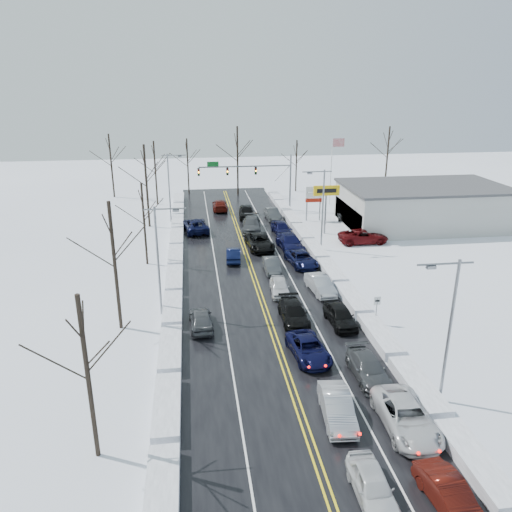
{
  "coord_description": "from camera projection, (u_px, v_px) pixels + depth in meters",
  "views": [
    {
      "loc": [
        -5.69,
        -41.48,
        18.23
      ],
      "look_at": [
        0.08,
        1.98,
        2.5
      ],
      "focal_mm": 35.0,
      "sensor_mm": 36.0,
      "label": 1
    }
  ],
  "objects": [
    {
      "name": "oncoming_car_2",
      "position": [
        220.0,
        210.0,
        72.71
      ],
      "size": [
        2.23,
        5.22,
        1.5
      ],
      "primitive_type": "imported",
      "rotation": [
        0.0,
        0.0,
        3.12
      ],
      "color": "#52110A",
      "rests_on": "ground"
    },
    {
      "name": "parked_car_2",
      "position": [
        343.0,
        219.0,
        68.23
      ],
      "size": [
        2.47,
        4.98,
        1.63
      ],
      "primitive_type": "imported",
      "rotation": [
        0.0,
        0.0,
        3.02
      ],
      "color": "black",
      "rests_on": "ground"
    },
    {
      "name": "used_vehicles_sign",
      "position": [
        314.0,
        196.0,
        66.27
      ],
      "size": [
        2.2,
        0.22,
        4.65
      ],
      "color": "slate",
      "rests_on": "ground"
    },
    {
      "name": "queued_car_16",
      "position": [
        281.0,
        234.0,
        61.58
      ],
      "size": [
        2.21,
        4.72,
        1.56
      ],
      "primitive_type": "imported",
      "rotation": [
        0.0,
        0.0,
        0.08
      ],
      "color": "black",
      "rests_on": "ground"
    },
    {
      "name": "queued_car_9",
      "position": [
        448.0,
        507.0,
        22.42
      ],
      "size": [
        1.89,
        4.3,
        1.37
      ],
      "primitive_type": "imported",
      "rotation": [
        0.0,
        0.0,
        0.11
      ],
      "color": "#440E09",
      "rests_on": "ground"
    },
    {
      "name": "queued_car_8",
      "position": [
        247.0,
        218.0,
        68.7
      ],
      "size": [
        2.41,
        5.19,
        1.72
      ],
      "primitive_type": "imported",
      "rotation": [
        0.0,
        0.0,
        -0.08
      ],
      "color": "black",
      "rests_on": "ground"
    },
    {
      "name": "parked_car_0",
      "position": [
        363.0,
        243.0,
        58.27
      ],
      "size": [
        5.77,
        2.66,
        1.6
      ],
      "primitive_type": "imported",
      "rotation": [
        0.0,
        0.0,
        1.57
      ],
      "color": "#510A0D",
      "rests_on": "ground"
    },
    {
      "name": "road_surface",
      "position": [
        255.0,
        281.0,
        47.43
      ],
      "size": [
        14.0,
        84.0,
        0.01
      ],
      "primitive_type": "cube",
      "color": "black",
      "rests_on": "ground"
    },
    {
      "name": "dealership_building",
      "position": [
        423.0,
        205.0,
        64.43
      ],
      "size": [
        20.4,
        12.4,
        5.3
      ],
      "color": "#B0B0AB",
      "rests_on": "ground"
    },
    {
      "name": "tree_far_c",
      "position": [
        237.0,
        147.0,
        79.61
      ],
      "size": [
        4.4,
        4.4,
        11.0
      ],
      "color": "#2D231C",
      "rests_on": "ground"
    },
    {
      "name": "snow_bank_right",
      "position": [
        333.0,
        277.0,
        48.37
      ],
      "size": [
        1.53,
        72.0,
        0.74
      ],
      "primitive_type": "cube",
      "color": "white",
      "rests_on": "ground"
    },
    {
      "name": "queued_car_13",
      "position": [
        320.0,
        292.0,
        44.89
      ],
      "size": [
        2.07,
        4.71,
        1.51
      ],
      "primitive_type": "imported",
      "rotation": [
        0.0,
        0.0,
        0.11
      ],
      "color": "#A7AAAF",
      "rests_on": "ground"
    },
    {
      "name": "tree_left_a",
      "position": [
        84.0,
        347.0,
        23.42
      ],
      "size": [
        3.6,
        3.6,
        9.0
      ],
      "color": "#2D231C",
      "rests_on": "ground"
    },
    {
      "name": "traffic_signal_mast",
      "position": [
        255.0,
        173.0,
        70.26
      ],
      "size": [
        13.28,
        0.39,
        8.0
      ],
      "color": "slate",
      "rests_on": "ground"
    },
    {
      "name": "queued_car_15",
      "position": [
        290.0,
        250.0,
        56.01
      ],
      "size": [
        2.78,
        5.92,
        1.67
      ],
      "primitive_type": "imported",
      "rotation": [
        0.0,
        0.0,
        0.08
      ],
      "color": "black",
      "rests_on": "ground"
    },
    {
      "name": "tree_far_b",
      "position": [
        187.0,
        155.0,
        80.95
      ],
      "size": [
        3.6,
        3.6,
        9.0
      ],
      "color": "#2D231C",
      "rests_on": "ground"
    },
    {
      "name": "tires_plus_sign",
      "position": [
        326.0,
        194.0,
        60.1
      ],
      "size": [
        3.2,
        0.34,
        6.0
      ],
      "color": "slate",
      "rests_on": "ground"
    },
    {
      "name": "queued_car_6",
      "position": [
        260.0,
        249.0,
        56.34
      ],
      "size": [
        2.92,
        5.84,
        1.59
      ],
      "primitive_type": "imported",
      "rotation": [
        0.0,
        0.0,
        0.05
      ],
      "color": "black",
      "rests_on": "ground"
    },
    {
      "name": "ground",
      "position": [
        258.0,
        289.0,
        45.56
      ],
      "size": [
        160.0,
        160.0,
        0.0
      ],
      "primitive_type": "plane",
      "color": "white",
      "rests_on": "ground"
    },
    {
      "name": "tree_left_b",
      "position": [
        113.0,
        242.0,
        36.18
      ],
      "size": [
        4.0,
        4.0,
        10.0
      ],
      "color": "#2D231C",
      "rests_on": "ground"
    },
    {
      "name": "oncoming_car_3",
      "position": [
        201.0,
        328.0,
        38.54
      ],
      "size": [
        1.97,
        4.39,
        1.46
      ],
      "primitive_type": "imported",
      "rotation": [
        0.0,
        0.0,
        3.2
      ],
      "color": "#46484C",
      "rests_on": "ground"
    },
    {
      "name": "queued_car_4",
      "position": [
        279.0,
        294.0,
        44.61
      ],
      "size": [
        1.93,
        4.14,
        1.37
      ],
      "primitive_type": "imported",
      "rotation": [
        0.0,
        0.0,
        -0.08
      ],
      "color": "silver",
      "rests_on": "ground"
    },
    {
      "name": "snow_bank_left",
      "position": [
        174.0,
        285.0,
        46.49
      ],
      "size": [
        1.53,
        72.0,
        0.74
      ],
      "primitive_type": "cube",
      "color": "white",
      "rests_on": "ground"
    },
    {
      "name": "tree_left_d",
      "position": [
        145.0,
        170.0,
        62.23
      ],
      "size": [
        4.2,
        4.2,
        10.5
      ],
      "color": "#2D231C",
      "rests_on": "ground"
    },
    {
      "name": "queued_car_7",
      "position": [
        252.0,
        230.0,
        62.97
      ],
      "size": [
        3.0,
        5.88,
        1.64
      ],
      "primitive_type": "imported",
      "rotation": [
        0.0,
        0.0,
        -0.13
      ],
      "color": "#3F4144",
      "rests_on": "ground"
    },
    {
      "name": "flagpole",
      "position": [
        332.0,
        166.0,
        73.43
      ],
      "size": [
        1.87,
        1.2,
        10.0
      ],
      "color": "silver",
      "rests_on": "ground"
    },
    {
      "name": "queued_car_5",
      "position": [
        271.0,
        272.0,
        49.66
      ],
      "size": [
        1.43,
        4.04,
        1.33
      ],
      "primitive_type": "imported",
      "rotation": [
        0.0,
        0.0,
        0.01
      ],
      "color": "#3C3F41",
      "rests_on": "ground"
    },
    {
      "name": "streetlight_se",
      "position": [
        448.0,
        321.0,
        28.0
      ],
      "size": [
        3.2,
        0.25,
        9.0
      ],
      "color": "slate",
      "rests_on": "ground"
    },
    {
      "name": "queued_car_3",
      "position": [
        293.0,
        321.0,
        39.53
      ],
      "size": [
        2.09,
        4.98,
        1.44
      ],
      "primitive_type": "imported",
      "rotation": [
        0.0,
        0.0,
        -0.02
      ],
      "color": "black",
      "rests_on": "ground"
    },
    {
      "name": "oncoming_car_1",
      "position": [
        196.0,
        231.0,
        62.6
      ],
      "size": [
        3.46,
        6.19,
        1.64
      ],
      "primitive_type": "imported",
      "rotation": [
        0.0,
        0.0,
        3.27
      ],
      "color": "black",
      "rests_on": "ground"
    },
    {
      "name": "oncoming_car_0",
      "position": [
        233.0,
        260.0,
        52.67
      ],
      "size": [
        1.76,
        4.26,
        1.37
      ],
      "primitive_type": "imported",
      "rotation": [
        0.0,
        0.0,
        3.07
      ],
      "color": "black",
      "rests_on": "ground"
    },
    {
      "name": "queued_car_12",
      "position": [
        340.0,
        324.0,
        39.06
      ],
      "size": [
        1.99,
        4.54,
        1.52
      ],
      "primitive_type": "imported",
      "rotation": [
        0.0,
        0.0,
        0.04
      ],
      "color": "black",
      "rests_on": "ground"
    },
    {
      "name": "tree_far_e",
      "position": [
        388.0,
        145.0,
        84.81
      ],
      "size": [
        4.2,
        4.2,
        10.5
      ],
      "color": "#2D231C",
      "rests_on": "ground"
    },
    {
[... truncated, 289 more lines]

